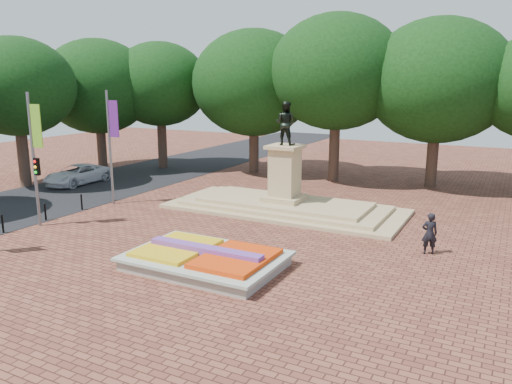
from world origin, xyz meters
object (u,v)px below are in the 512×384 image
(flower_bed, at_px, (206,259))
(van, at_px, (77,175))
(monument, at_px, (284,196))
(pedestrian, at_px, (429,233))

(flower_bed, height_order, van, van)
(van, bearing_deg, monument, -0.13)
(monument, bearing_deg, van, -179.35)
(flower_bed, xyz_separation_m, van, (-17.89, 9.81, 0.34))
(monument, relative_size, van, 2.71)
(flower_bed, bearing_deg, van, 151.27)
(monument, xyz_separation_m, pedestrian, (8.87, -3.98, 0.06))
(van, xyz_separation_m, pedestrian, (25.73, -3.78, 0.23))
(monument, height_order, van, monument)
(flower_bed, relative_size, van, 1.22)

